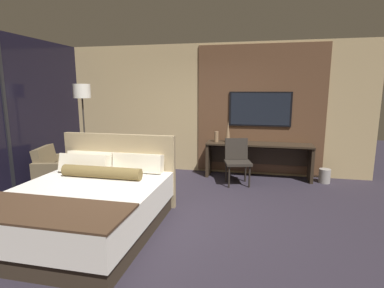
{
  "coord_description": "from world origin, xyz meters",
  "views": [
    {
      "loc": [
        1.26,
        -3.94,
        1.84
      ],
      "look_at": [
        0.21,
        0.84,
        0.94
      ],
      "focal_mm": 28.0,
      "sensor_mm": 36.0,
      "label": 1
    }
  ],
  "objects_px": {
    "desk_chair": "(237,157)",
    "floor_lamp": "(82,99)",
    "vase_tall": "(228,132)",
    "book": "(238,142)",
    "waste_bin": "(325,176)",
    "bed": "(86,205)",
    "vase_short": "(216,137)",
    "desk": "(258,153)",
    "armchair_by_window": "(63,173)",
    "tv": "(260,109)"
  },
  "relations": [
    {
      "from": "bed",
      "to": "armchair_by_window",
      "type": "xyz_separation_m",
      "value": [
        -1.44,
        1.52,
        -0.08
      ]
    },
    {
      "from": "bed",
      "to": "tv",
      "type": "height_order",
      "value": "tv"
    },
    {
      "from": "tv",
      "to": "armchair_by_window",
      "type": "distance_m",
      "value": 4.14
    },
    {
      "from": "bed",
      "to": "desk",
      "type": "distance_m",
      "value": 3.68
    },
    {
      "from": "bed",
      "to": "waste_bin",
      "type": "height_order",
      "value": "bed"
    },
    {
      "from": "desk",
      "to": "waste_bin",
      "type": "xyz_separation_m",
      "value": [
        1.3,
        -0.11,
        -0.37
      ]
    },
    {
      "from": "tv",
      "to": "waste_bin",
      "type": "xyz_separation_m",
      "value": [
        1.3,
        -0.31,
        -1.28
      ]
    },
    {
      "from": "desk_chair",
      "to": "waste_bin",
      "type": "relative_size",
      "value": 3.16
    },
    {
      "from": "bed",
      "to": "tv",
      "type": "xyz_separation_m",
      "value": [
        2.19,
        3.15,
        1.08
      ]
    },
    {
      "from": "tv",
      "to": "armchair_by_window",
      "type": "bearing_deg",
      "value": -155.96
    },
    {
      "from": "bed",
      "to": "waste_bin",
      "type": "distance_m",
      "value": 4.51
    },
    {
      "from": "tv",
      "to": "armchair_by_window",
      "type": "relative_size",
      "value": 1.22
    },
    {
      "from": "book",
      "to": "waste_bin",
      "type": "xyz_separation_m",
      "value": [
        1.72,
        -0.04,
        -0.61
      ]
    },
    {
      "from": "desk",
      "to": "vase_tall",
      "type": "bearing_deg",
      "value": -177.88
    },
    {
      "from": "floor_lamp",
      "to": "vase_tall",
      "type": "height_order",
      "value": "floor_lamp"
    },
    {
      "from": "tv",
      "to": "desk_chair",
      "type": "height_order",
      "value": "tv"
    },
    {
      "from": "waste_bin",
      "to": "tv",
      "type": "bearing_deg",
      "value": 166.8
    },
    {
      "from": "tv",
      "to": "desk",
      "type": "bearing_deg",
      "value": -90.0
    },
    {
      "from": "tv",
      "to": "floor_lamp",
      "type": "bearing_deg",
      "value": -164.08
    },
    {
      "from": "vase_short",
      "to": "floor_lamp",
      "type": "bearing_deg",
      "value": -163.8
    },
    {
      "from": "bed",
      "to": "desk_chair",
      "type": "xyz_separation_m",
      "value": [
        1.78,
        2.44,
        0.18
      ]
    },
    {
      "from": "tv",
      "to": "book",
      "type": "distance_m",
      "value": 0.84
    },
    {
      "from": "vase_tall",
      "to": "desk",
      "type": "bearing_deg",
      "value": 2.12
    },
    {
      "from": "armchair_by_window",
      "to": "vase_short",
      "type": "height_order",
      "value": "vase_short"
    },
    {
      "from": "tv",
      "to": "vase_short",
      "type": "xyz_separation_m",
      "value": [
        -0.88,
        -0.24,
        -0.58
      ]
    },
    {
      "from": "bed",
      "to": "vase_short",
      "type": "distance_m",
      "value": 3.23
    },
    {
      "from": "bed",
      "to": "desk_chair",
      "type": "height_order",
      "value": "bed"
    },
    {
      "from": "desk_chair",
      "to": "vase_tall",
      "type": "xyz_separation_m",
      "value": [
        -0.24,
        0.49,
        0.43
      ]
    },
    {
      "from": "armchair_by_window",
      "to": "waste_bin",
      "type": "bearing_deg",
      "value": -89.48
    },
    {
      "from": "vase_tall",
      "to": "armchair_by_window",
      "type": "bearing_deg",
      "value": -154.91
    },
    {
      "from": "vase_short",
      "to": "waste_bin",
      "type": "xyz_separation_m",
      "value": [
        2.18,
        -0.07,
        -0.71
      ]
    },
    {
      "from": "floor_lamp",
      "to": "book",
      "type": "relative_size",
      "value": 7.93
    },
    {
      "from": "desk",
      "to": "desk_chair",
      "type": "xyz_separation_m",
      "value": [
        -0.4,
        -0.51,
        0.01
      ]
    },
    {
      "from": "bed",
      "to": "desk",
      "type": "height_order",
      "value": "bed"
    },
    {
      "from": "floor_lamp",
      "to": "vase_short",
      "type": "distance_m",
      "value": 2.85
    },
    {
      "from": "desk",
      "to": "floor_lamp",
      "type": "distance_m",
      "value": 3.77
    },
    {
      "from": "desk",
      "to": "armchair_by_window",
      "type": "distance_m",
      "value": 3.91
    },
    {
      "from": "desk_chair",
      "to": "armchair_by_window",
      "type": "bearing_deg",
      "value": -178.52
    },
    {
      "from": "book",
      "to": "armchair_by_window",
      "type": "bearing_deg",
      "value": -157.24
    },
    {
      "from": "vase_tall",
      "to": "vase_short",
      "type": "height_order",
      "value": "vase_tall"
    },
    {
      "from": "vase_tall",
      "to": "book",
      "type": "relative_size",
      "value": 1.84
    },
    {
      "from": "armchair_by_window",
      "to": "vase_tall",
      "type": "relative_size",
      "value": 2.33
    },
    {
      "from": "bed",
      "to": "desk",
      "type": "relative_size",
      "value": 1.01
    },
    {
      "from": "desk",
      "to": "armchair_by_window",
      "type": "height_order",
      "value": "armchair_by_window"
    },
    {
      "from": "desk",
      "to": "armchair_by_window",
      "type": "relative_size",
      "value": 2.04
    },
    {
      "from": "floor_lamp",
      "to": "waste_bin",
      "type": "bearing_deg",
      "value": 8.21
    },
    {
      "from": "floor_lamp",
      "to": "vase_short",
      "type": "bearing_deg",
      "value": 16.2
    },
    {
      "from": "desk_chair",
      "to": "desk",
      "type": "bearing_deg",
      "value": 37.4
    },
    {
      "from": "desk_chair",
      "to": "floor_lamp",
      "type": "relative_size",
      "value": 0.46
    },
    {
      "from": "vase_tall",
      "to": "book",
      "type": "xyz_separation_m",
      "value": [
        0.23,
        -0.05,
        -0.21
      ]
    }
  ]
}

